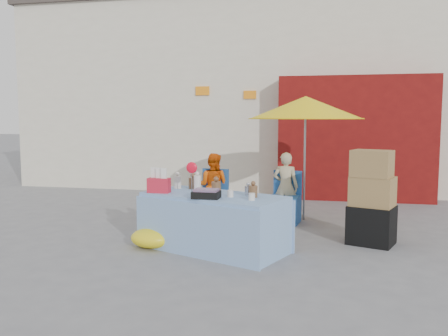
% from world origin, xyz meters
% --- Properties ---
extents(ground, '(80.00, 80.00, 0.00)m').
position_xyz_m(ground, '(0.00, 0.00, 0.00)').
color(ground, slate).
rests_on(ground, ground).
extents(backdrop, '(14.00, 8.00, 7.80)m').
position_xyz_m(backdrop, '(0.52, 7.52, 3.10)').
color(backdrop, silver).
rests_on(backdrop, ground).
extents(market_table, '(2.11, 1.55, 1.16)m').
position_xyz_m(market_table, '(0.18, -0.19, 0.38)').
color(market_table, '#829FD0').
rests_on(market_table, ground).
extents(chair_left, '(0.54, 0.53, 0.85)m').
position_xyz_m(chair_left, '(-0.29, 1.63, 0.26)').
color(chair_left, '#204F94').
rests_on(chair_left, ground).
extents(chair_right, '(0.54, 0.53, 0.85)m').
position_xyz_m(chair_right, '(0.96, 1.63, 0.26)').
color(chair_right, '#204F94').
rests_on(chair_right, ground).
extents(vendor_orange, '(0.60, 0.49, 1.13)m').
position_xyz_m(vendor_orange, '(-0.30, 1.77, 0.56)').
color(vendor_orange, '#E7590C').
rests_on(vendor_orange, ground).
extents(vendor_beige, '(0.46, 0.33, 1.16)m').
position_xyz_m(vendor_beige, '(0.95, 1.77, 0.58)').
color(vendor_beige, '#C3B48A').
rests_on(vendor_beige, ground).
extents(umbrella, '(1.90, 1.90, 2.09)m').
position_xyz_m(umbrella, '(1.25, 1.92, 1.89)').
color(umbrella, gray).
rests_on(umbrella, ground).
extents(box_stack, '(0.71, 0.65, 1.30)m').
position_xyz_m(box_stack, '(2.23, 0.53, 0.60)').
color(box_stack, black).
rests_on(box_stack, ground).
extents(tarp_bundle, '(0.69, 0.61, 0.27)m').
position_xyz_m(tarp_bundle, '(-0.63, -0.28, 0.13)').
color(tarp_bundle, yellow).
rests_on(tarp_bundle, ground).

